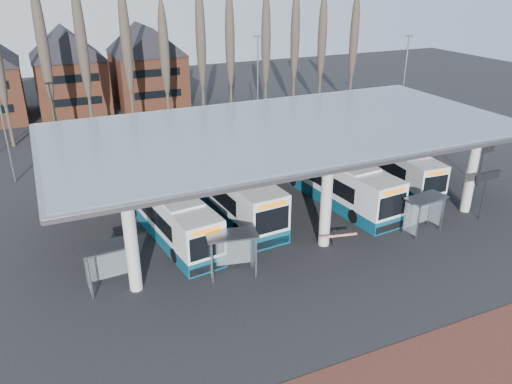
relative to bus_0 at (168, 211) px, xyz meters
name	(u,v)px	position (x,y,z in m)	size (l,w,h in m)	color
ground	(345,263)	(8.61, -8.18, -1.53)	(140.00, 140.00, 0.00)	black
station_canopy	(286,136)	(8.61, -0.18, 4.15)	(32.00, 16.00, 6.34)	#BCBCB7
poplar_row	(181,45)	(8.61, 24.82, 7.24)	(45.10, 1.10, 14.50)	#473D33
townhouse_row	(25,66)	(-7.14, 35.82, 4.41)	(36.80, 10.30, 12.25)	brown
lamp_post_a	(2,119)	(-9.39, 13.82, 3.80)	(0.80, 0.16, 10.17)	slate
lamp_post_b	(258,84)	(14.61, 17.82, 3.80)	(0.80, 0.16, 10.17)	slate
lamp_post_c	(404,84)	(28.61, 11.82, 3.80)	(0.80, 0.16, 10.17)	slate
bus_0	(168,211)	(0.00, 0.00, 0.00)	(3.95, 11.91, 3.25)	silver
bus_1	(228,188)	(4.89, 1.64, 0.13)	(3.66, 12.86, 3.53)	silver
bus_2	(333,179)	(12.92, 0.16, 0.10)	(3.81, 12.64, 3.46)	silver
bus_3	(391,163)	(19.47, 1.51, -0.08)	(3.23, 11.25, 3.08)	silver
shelter_0	(110,256)	(-4.50, -4.90, 0.41)	(2.94, 1.58, 2.67)	gray
shelter_1	(232,244)	(2.01, -6.41, 0.41)	(3.10, 1.97, 2.67)	gray
shelter_2	(423,206)	(15.48, -6.82, 0.33)	(2.92, 1.72, 2.56)	gray
info_sign_0	(487,180)	(20.55, -7.10, 1.45)	(2.39, 0.31, 3.55)	black
info_sign_1	(483,153)	(25.16, -2.55, 1.26)	(2.24, 0.28, 3.33)	black
barrier	(338,236)	(9.06, -6.54, -0.61)	(2.34, 0.88, 1.18)	black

